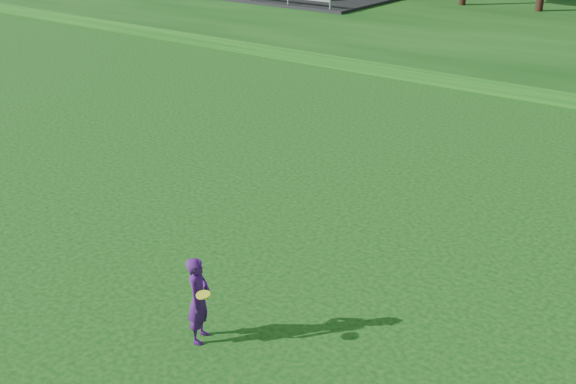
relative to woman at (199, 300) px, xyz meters
The scene contains 4 objects.
ground 3.57m from the woman, behind, with size 140.00×140.00×0.00m, color #0C400F.
berm 34.24m from the woman, 95.81° to the left, with size 130.00×30.00×0.60m, color #0C400F.
walking_path 20.38m from the woman, 99.80° to the left, with size 130.00×1.60×0.04m, color gray.
woman is the anchor object (origin of this frame).
Camera 1 is at (11.38, -7.97, 7.64)m, focal length 45.00 mm.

